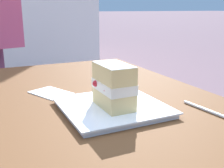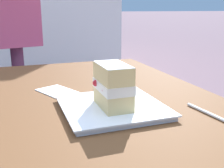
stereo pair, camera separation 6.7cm
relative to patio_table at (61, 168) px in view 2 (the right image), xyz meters
name	(u,v)px [view 2 (the right image)]	position (x,y,z in m)	size (l,w,h in m)	color
patio_table	(61,168)	(0.00, 0.00, 0.00)	(1.49, 0.99, 0.78)	brown
dessert_plate	(112,107)	(-0.07, 0.15, 0.10)	(0.25, 0.25, 0.02)	white
cake_slice	(113,86)	(-0.05, 0.15, 0.17)	(0.12, 0.08, 0.11)	#E0C17A
dessert_fork	(216,117)	(0.07, 0.37, 0.10)	(0.17, 0.03, 0.01)	silver
paper_napkin	(57,91)	(-0.28, 0.04, 0.10)	(0.15, 0.13, 0.00)	white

